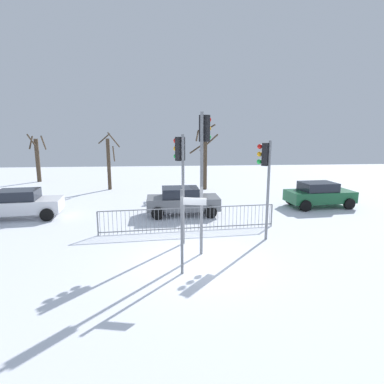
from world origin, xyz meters
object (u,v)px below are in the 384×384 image
object	(u,v)px
traffic_light_foreground_left	(265,168)
car_green_trailing	(319,194)
car_grey_mid	(182,201)
bare_tree_centre	(37,158)
car_white_near	(21,203)
traffic_light_mid_left	(204,152)
bare_tree_right	(205,154)
traffic_light_foreground_right	(180,164)
bare_tree_left	(109,162)
direction_sign_post	(184,227)

from	to	relation	value
traffic_light_foreground_left	car_green_trailing	size ratio (longest dim) A/B	1.03
car_grey_mid	bare_tree_centre	distance (m)	17.10
traffic_light_foreground_left	car_grey_mid	size ratio (longest dim) A/B	1.05
car_white_near	car_green_trailing	bearing A→B (deg)	-3.03
traffic_light_foreground_left	car_white_near	distance (m)	12.29
car_white_near	bare_tree_centre	xyz separation A→B (m)	(-3.74, 12.10, 1.30)
traffic_light_mid_left	car_white_near	size ratio (longest dim) A/B	1.27
traffic_light_mid_left	bare_tree_right	xyz separation A→B (m)	(1.61, 12.81, -0.99)
bare_tree_centre	bare_tree_right	bearing A→B (deg)	-18.62
traffic_light_foreground_right	car_white_near	world-z (taller)	traffic_light_foreground_right
car_green_trailing	traffic_light_foreground_right	bearing A→B (deg)	-152.12
car_green_trailing	traffic_light_mid_left	bearing A→B (deg)	-144.27
car_grey_mid	bare_tree_right	distance (m)	7.91
traffic_light_foreground_left	car_grey_mid	world-z (taller)	traffic_light_foreground_left
bare_tree_left	direction_sign_post	bearing A→B (deg)	-72.15
direction_sign_post	car_green_trailing	world-z (taller)	direction_sign_post
direction_sign_post	bare_tree_left	xyz separation A→B (m)	(-4.80, 14.92, 0.58)
traffic_light_foreground_right	bare_tree_centre	distance (m)	20.19
direction_sign_post	bare_tree_left	distance (m)	15.68
car_grey_mid	traffic_light_mid_left	bearing A→B (deg)	-86.28
traffic_light_mid_left	direction_sign_post	xyz separation A→B (m)	(-0.79, -1.66, -2.16)
car_white_near	bare_tree_right	size ratio (longest dim) A/B	0.75
car_white_near	bare_tree_left	size ratio (longest dim) A/B	0.92
traffic_light_mid_left	bare_tree_centre	distance (m)	21.59
car_green_trailing	direction_sign_post	bearing A→B (deg)	-140.62
traffic_light_mid_left	bare_tree_left	world-z (taller)	traffic_light_mid_left
direction_sign_post	traffic_light_mid_left	bearing A→B (deg)	76.74
traffic_light_foreground_left	bare_tree_left	size ratio (longest dim) A/B	0.94
car_grey_mid	bare_tree_left	xyz separation A→B (m)	(-5.11, 7.82, 1.33)
car_white_near	car_grey_mid	bearing A→B (deg)	-6.85
direction_sign_post	car_grey_mid	world-z (taller)	direction_sign_post
traffic_light_mid_left	bare_tree_left	size ratio (longest dim) A/B	1.17
direction_sign_post	car_grey_mid	size ratio (longest dim) A/B	0.70
traffic_light_mid_left	bare_tree_centre	bearing A→B (deg)	164.58
bare_tree_centre	traffic_light_foreground_right	bearing A→B (deg)	-54.52
car_white_near	traffic_light_foreground_left	bearing A→B (deg)	-26.67
car_green_trailing	bare_tree_centre	size ratio (longest dim) A/B	0.95
car_green_trailing	bare_tree_right	world-z (taller)	bare_tree_right
traffic_light_foreground_left	traffic_light_mid_left	world-z (taller)	traffic_light_mid_left
car_white_near	direction_sign_post	bearing A→B (deg)	-48.59
traffic_light_foreground_right	traffic_light_mid_left	size ratio (longest dim) A/B	0.85
car_grey_mid	bare_tree_left	size ratio (longest dim) A/B	0.89
traffic_light_foreground_left	bare_tree_centre	xyz separation A→B (m)	(-15.10, 16.23, -0.89)
car_green_trailing	bare_tree_right	size ratio (longest dim) A/B	0.74
car_grey_mid	bare_tree_left	world-z (taller)	bare_tree_left
car_grey_mid	traffic_light_foreground_right	bearing A→B (deg)	-95.08
car_grey_mid	car_green_trailing	xyz separation A→B (m)	(8.09, 1.07, 0.00)
bare_tree_right	bare_tree_left	bearing A→B (deg)	176.51
traffic_light_foreground_left	car_green_trailing	xyz separation A→B (m)	(4.98, 5.18, -2.20)
traffic_light_foreground_left	traffic_light_foreground_right	bearing A→B (deg)	127.90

